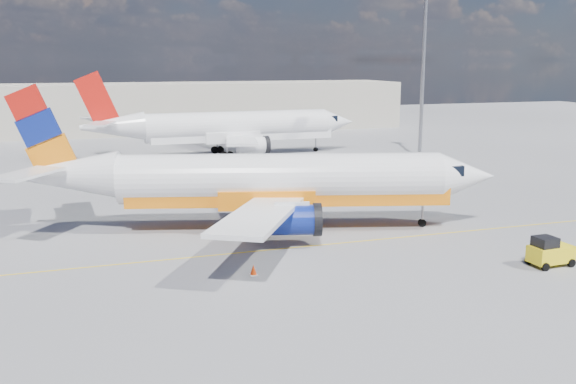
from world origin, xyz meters
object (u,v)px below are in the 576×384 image
object	(u,v)px
main_jet	(266,181)
second_jet	(229,128)
gse_tug	(550,252)
traffic_cone	(253,270)

from	to	relation	value
main_jet	second_jet	world-z (taller)	second_jet
main_jet	gse_tug	distance (m)	19.02
main_jet	traffic_cone	xyz separation A→B (m)	(-3.50, -9.43, -3.15)
second_jet	gse_tug	distance (m)	49.49
second_jet	main_jet	bearing A→B (deg)	-100.10
main_jet	gse_tug	xyz separation A→B (m)	(13.38, -13.27, -2.60)
traffic_cone	second_jet	bearing A→B (deg)	78.41
gse_tug	traffic_cone	size ratio (longest dim) A/B	4.26
main_jet	traffic_cone	bearing A→B (deg)	-95.01
second_jet	traffic_cone	size ratio (longest dim) A/B	57.95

